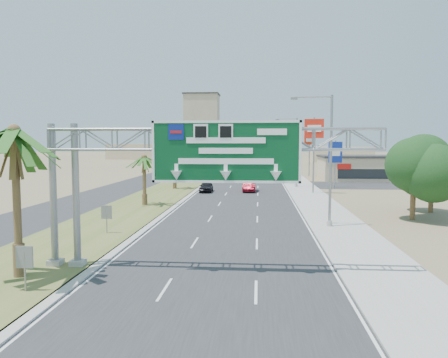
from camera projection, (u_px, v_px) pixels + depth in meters
name	position (u px, v px, depth m)	size (l,w,h in m)	color
road	(251.00, 166.00, 121.31)	(12.00, 300.00, 0.02)	#28282B
sidewalk_right	(282.00, 166.00, 120.64)	(4.00, 300.00, 0.10)	#9E9B93
median_grass	(215.00, 166.00, 122.09)	(7.00, 300.00, 0.12)	#4C602A
opposing_road	(191.00, 166.00, 122.65)	(8.00, 300.00, 0.02)	#28282B
sign_gantry	(195.00, 150.00, 21.48)	(16.75, 1.24, 7.50)	gray
palm_near	(14.00, 132.00, 20.13)	(5.70, 5.70, 8.35)	brown
palm_row_b	(144.00, 158.00, 44.17)	(3.99, 3.99, 5.95)	brown
palm_row_c	(174.00, 148.00, 60.00)	(3.99, 3.99, 6.75)	brown
palm_row_d	(194.00, 154.00, 77.98)	(3.99, 3.99, 5.45)	brown
palm_row_e	(206.00, 149.00, 96.80)	(3.99, 3.99, 6.15)	brown
palm_row_f	(217.00, 149.00, 121.67)	(3.99, 3.99, 5.75)	brown
streetlight_near	(328.00, 166.00, 32.92)	(3.27, 0.44, 10.00)	gray
streetlight_mid	(295.00, 155.00, 62.73)	(3.27, 0.44, 10.00)	gray
streetlight_far	(282.00, 151.00, 98.49)	(3.27, 0.44, 10.00)	gray
signal_mast	(275.00, 151.00, 82.72)	(10.28, 0.71, 8.00)	gray
store_building	(374.00, 168.00, 75.70)	(18.00, 10.00, 4.00)	#CDB08B
oak_near	(414.00, 166.00, 36.30)	(4.50, 4.50, 6.80)	brown
oak_far	(432.00, 171.00, 40.10)	(3.50, 3.50, 5.60)	brown
median_signback_a	(25.00, 261.00, 18.49)	(0.75, 0.08, 2.08)	gray
median_signback_b	(107.00, 214.00, 30.46)	(0.75, 0.08, 2.08)	gray
tower_distant	(202.00, 124.00, 261.48)	(20.00, 16.00, 35.00)	tan
building_distant_left	(141.00, 152.00, 174.29)	(24.00, 14.00, 6.00)	#CDB08B
building_distant_right	(341.00, 154.00, 148.54)	(20.00, 12.00, 5.00)	#CDB08B
car_left_lane	(206.00, 187.00, 57.07)	(1.62, 4.03, 1.37)	black
car_mid_lane	(249.00, 186.00, 57.68)	(1.64, 4.72, 1.55)	maroon
car_right_lane	(272.00, 171.00, 90.98)	(2.25, 4.89, 1.36)	gray
car_far	(245.00, 166.00, 106.05)	(2.17, 5.33, 1.55)	black
pole_sign_red_near	(314.00, 133.00, 54.74)	(2.42, 0.71, 9.63)	gray
pole_sign_blue	(335.00, 154.00, 62.29)	(2.01, 0.77, 6.80)	gray
pole_sign_red_far	(309.00, 143.00, 84.09)	(2.16, 1.09, 8.07)	gray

